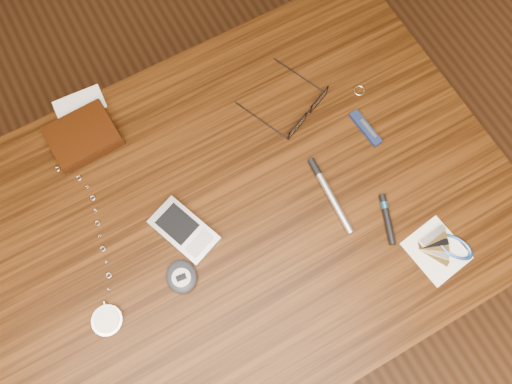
# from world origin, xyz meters

# --- Properties ---
(ground) EXTENTS (3.80, 3.80, 0.00)m
(ground) POSITION_xyz_m (0.00, 0.00, 0.00)
(ground) COLOR #472814
(ground) RESTS_ON ground
(desk) EXTENTS (1.00, 0.70, 0.75)m
(desk) POSITION_xyz_m (0.00, 0.00, 0.65)
(desk) COLOR #321A08
(desk) RESTS_ON ground
(wallet_and_card) EXTENTS (0.13, 0.16, 0.03)m
(wallet_and_card) POSITION_xyz_m (-0.18, 0.27, 0.76)
(wallet_and_card) COLOR black
(wallet_and_card) RESTS_ON desk
(eyeglasses) EXTENTS (0.17, 0.17, 0.03)m
(eyeglasses) POSITION_xyz_m (0.21, 0.11, 0.76)
(eyeglasses) COLOR black
(eyeglasses) RESTS_ON desk
(gold_ring) EXTENTS (0.03, 0.03, 0.00)m
(gold_ring) POSITION_xyz_m (0.33, 0.10, 0.75)
(gold_ring) COLOR #EBBA6E
(gold_ring) RESTS_ON desk
(pocket_watch) EXTENTS (0.10, 0.33, 0.02)m
(pocket_watch) POSITION_xyz_m (-0.27, -0.06, 0.76)
(pocket_watch) COLOR silver
(pocket_watch) RESTS_ON desk
(pda_phone) EXTENTS (0.10, 0.13, 0.02)m
(pda_phone) POSITION_xyz_m (-0.09, 0.01, 0.76)
(pda_phone) COLOR #B2B2B7
(pda_phone) RESTS_ON desk
(pedometer) EXTENTS (0.06, 0.07, 0.02)m
(pedometer) POSITION_xyz_m (-0.13, -0.06, 0.76)
(pedometer) COLOR black
(pedometer) RESTS_ON desk
(notepad_keys) EXTENTS (0.12, 0.11, 0.01)m
(notepad_keys) POSITION_xyz_m (0.29, -0.24, 0.75)
(notepad_keys) COLOR white
(notepad_keys) RESTS_ON desk
(pocket_knife) EXTENTS (0.02, 0.08, 0.01)m
(pocket_knife) POSITION_xyz_m (0.30, 0.02, 0.76)
(pocket_knife) COLOR #12213E
(pocket_knife) RESTS_ON desk
(silver_pen) EXTENTS (0.02, 0.16, 0.01)m
(silver_pen) POSITION_xyz_m (0.17, -0.05, 0.76)
(silver_pen) COLOR silver
(silver_pen) RESTS_ON desk
(black_blue_pen) EXTENTS (0.05, 0.09, 0.01)m
(black_blue_pen) POSITION_xyz_m (0.24, -0.14, 0.76)
(black_blue_pen) COLOR black
(black_blue_pen) RESTS_ON desk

